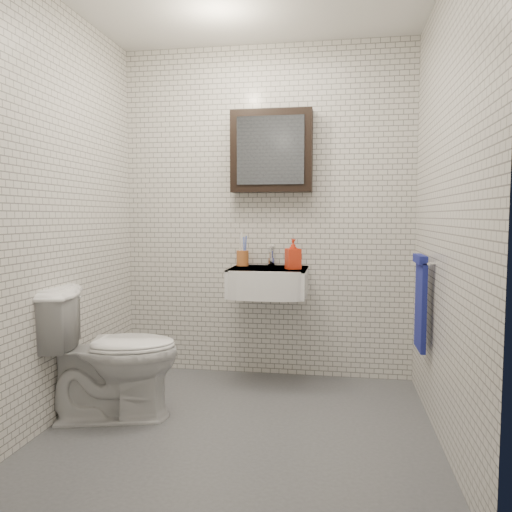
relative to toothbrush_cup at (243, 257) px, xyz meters
name	(u,v)px	position (x,y,z in m)	size (l,w,h in m)	color
ground	(242,425)	(0.16, -0.90, -0.91)	(2.20, 2.00, 0.01)	#4B4D52
room_shell	(241,173)	(0.16, -0.90, 0.55)	(2.22, 2.02, 2.51)	silver
washbasin	(268,282)	(0.21, -0.17, -0.16)	(0.55, 0.50, 0.20)	white
faucet	(271,257)	(0.21, 0.03, 0.00)	(0.06, 0.20, 0.15)	silver
mirror_cabinet	(272,151)	(0.21, 0.02, 0.79)	(0.60, 0.15, 0.60)	black
towel_rail	(421,298)	(1.21, -0.55, -0.19)	(0.09, 0.30, 0.58)	silver
toothbrush_cup	(243,257)	(0.00, 0.00, 0.00)	(0.09, 0.09, 0.25)	#AA5C2A
soap_bottle	(293,254)	(0.40, -0.18, 0.04)	(0.10, 0.10, 0.21)	orange
toilet	(112,352)	(-0.64, -0.90, -0.51)	(0.45, 0.79, 0.81)	white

